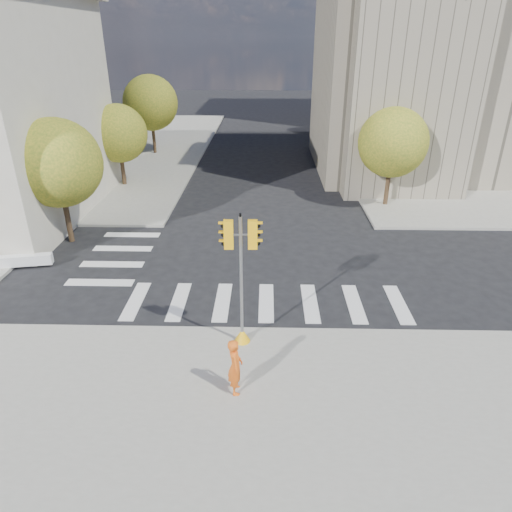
{
  "coord_description": "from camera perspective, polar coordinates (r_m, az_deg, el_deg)",
  "views": [
    {
      "loc": [
        -0.14,
        -18.03,
        9.85
      ],
      "look_at": [
        -0.52,
        -1.96,
        2.1
      ],
      "focal_mm": 32.0,
      "sensor_mm": 36.0,
      "label": 1
    }
  ],
  "objects": [
    {
      "name": "tree_lw_far",
      "position": [
        43.61,
        -13.05,
        18.13
      ],
      "size": [
        4.8,
        4.8,
        6.95
      ],
      "color": "#382616",
      "rests_on": "ground"
    },
    {
      "name": "lamp_near",
      "position": [
        33.47,
        16.04,
        15.74
      ],
      "size": [
        0.35,
        0.18,
        8.11
      ],
      "color": "black",
      "rests_on": "sidewalk_far_right"
    },
    {
      "name": "tree_lw_mid",
      "position": [
        34.21,
        -16.83,
        14.44
      ],
      "size": [
        4.0,
        4.0,
        5.77
      ],
      "color": "#382616",
      "rests_on": "ground"
    },
    {
      "name": "tree_re_mid",
      "position": [
        41.12,
        12.65,
        17.48
      ],
      "size": [
        4.6,
        4.6,
        6.66
      ],
      "color": "#382616",
      "rests_on": "ground"
    },
    {
      "name": "lamp_far",
      "position": [
        47.04,
        11.97,
        18.8
      ],
      "size": [
        0.35,
        0.18,
        8.11
      ],
      "color": "black",
      "rests_on": "sidewalk_far_right"
    },
    {
      "name": "sidewalk_far_left",
      "position": [
        49.28,
        -22.99,
        12.33
      ],
      "size": [
        28.0,
        40.0,
        0.15
      ],
      "primitive_type": "cube",
      "color": "gray",
      "rests_on": "ground"
    },
    {
      "name": "civic_building",
      "position": [
        40.43,
        25.88,
        19.72
      ],
      "size": [
        26.0,
        16.0,
        19.39
      ],
      "color": "gray",
      "rests_on": "ground"
    },
    {
      "name": "photographer",
      "position": [
        13.85,
        -2.62,
        -13.63
      ],
      "size": [
        0.52,
        0.72,
        1.85
      ],
      "primitive_type": "imported",
      "rotation": [
        0.0,
        0.0,
        1.7
      ],
      "color": "orange",
      "rests_on": "sidewalk_near"
    },
    {
      "name": "tree_re_near",
      "position": [
        29.63,
        16.75,
        13.41
      ],
      "size": [
        4.2,
        4.2,
        6.16
      ],
      "color": "#382616",
      "rests_on": "ground"
    },
    {
      "name": "tree_re_far",
      "position": [
        52.93,
        10.21,
        18.88
      ],
      "size": [
        4.0,
        4.0,
        5.88
      ],
      "color": "#382616",
      "rests_on": "ground"
    },
    {
      "name": "ground",
      "position": [
        20.55,
        1.59,
        -2.92
      ],
      "size": [
        160.0,
        160.0,
        0.0
      ],
      "primitive_type": "plane",
      "color": "black",
      "rests_on": "ground"
    },
    {
      "name": "tree_lw_near",
      "position": [
        24.99,
        -23.59,
        10.57
      ],
      "size": [
        4.4,
        4.4,
        6.41
      ],
      "color": "#382616",
      "rests_on": "ground"
    },
    {
      "name": "sidewalk_near",
      "position": [
        12.04,
        1.66,
        -28.54
      ],
      "size": [
        30.0,
        14.0,
        0.15
      ],
      "primitive_type": "cube",
      "color": "gray",
      "rests_on": "ground"
    },
    {
      "name": "traffic_signal",
      "position": [
        15.28,
        -1.82,
        -4.37
      ],
      "size": [
        1.07,
        0.56,
        4.79
      ],
      "rotation": [
        0.0,
        0.0,
        0.03
      ],
      "color": "#F9B10D",
      "rests_on": "sidewalk_near"
    },
    {
      "name": "sidewalk_far_right",
      "position": [
        49.4,
        25.98,
        11.81
      ],
      "size": [
        28.0,
        40.0,
        0.15
      ],
      "primitive_type": "cube",
      "color": "gray",
      "rests_on": "ground"
    }
  ]
}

